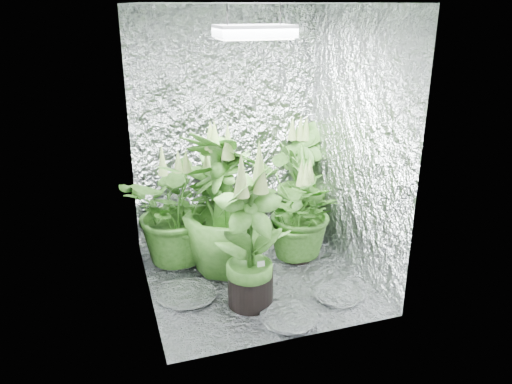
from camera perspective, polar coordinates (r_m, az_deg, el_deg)
The scene contains 12 objects.
ground at distance 3.94m, azimuth -0.17°, elevation -9.73°, with size 1.60×1.60×0.00m, color silver.
walls at distance 3.54m, azimuth -0.18°, elevation 4.37°, with size 1.62×1.62×2.00m.
ceiling at distance 3.40m, azimuth -0.20°, elevation 20.77°, with size 1.60×1.60×0.01m, color silver.
grow_lamp at distance 3.41m, azimuth -0.20°, elevation 17.84°, with size 0.50×0.30×0.22m.
plant_a at distance 4.00m, azimuth -8.94°, elevation -1.95°, with size 1.06×1.06×0.99m.
plant_b at distance 4.11m, azimuth -4.83°, elevation -1.68°, with size 0.62×0.62×0.95m.
plant_c at distance 4.47m, azimuth 4.88°, elevation 1.21°, with size 0.64×0.64×1.10m.
plant_d at distance 3.79m, azimuth -3.71°, elevation -1.42°, with size 0.89×0.89×1.23m.
plant_e at distance 4.04m, azimuth 4.83°, elevation -2.28°, with size 0.89×0.89×0.90m.
plant_f at distance 3.37m, azimuth -0.66°, elevation -5.11°, with size 0.78×0.78×1.16m.
circulation_fan at distance 4.51m, azimuth 5.32°, elevation -3.77°, with size 0.17×0.26×0.32m.
plant_label at distance 3.47m, azimuth 0.60°, elevation -8.58°, with size 0.05×0.01×0.08m, color white.
Camera 1 is at (-1.04, -3.24, 1.99)m, focal length 35.00 mm.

